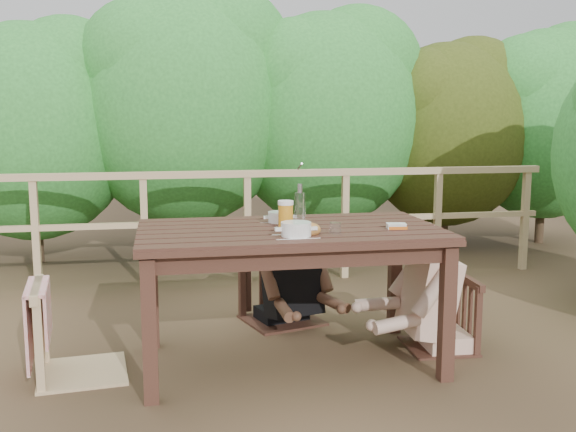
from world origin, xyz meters
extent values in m
plane|color=brown|center=(0.00, 0.00, 0.00)|extent=(60.00, 60.00, 0.00)
cube|color=#371F17|center=(0.00, 0.00, 0.41)|extent=(1.78, 1.00, 0.82)
cube|color=tan|center=(-1.22, 0.05, 0.52)|extent=(0.57, 0.57, 1.04)
cube|color=#371F17|center=(0.10, 0.81, 0.52)|extent=(0.64, 0.64, 1.03)
cube|color=#371F17|center=(1.00, 0.08, 0.44)|extent=(0.45, 0.45, 0.87)
cube|color=tan|center=(0.00, 2.00, 0.51)|extent=(5.60, 0.10, 1.01)
cylinder|color=white|center=(-0.02, -0.28, 0.87)|extent=(0.28, 0.28, 0.09)
cylinder|color=white|center=(-0.02, 0.20, 0.86)|extent=(0.25, 0.25, 0.08)
ellipsoid|color=#AA5E2B|center=(0.06, -0.23, 0.86)|extent=(0.14, 0.11, 0.08)
cylinder|color=gold|center=(-0.02, 0.00, 0.91)|extent=(0.09, 0.09, 0.18)
cylinder|color=silver|center=(0.07, 0.04, 0.96)|extent=(0.07, 0.07, 0.27)
cylinder|color=white|center=(0.22, -0.24, 0.86)|extent=(0.07, 0.07, 0.08)
cube|color=white|center=(0.61, -0.15, 0.85)|extent=(0.12, 0.10, 0.05)
camera|label=1|loc=(-0.73, -3.82, 1.51)|focal=41.55mm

